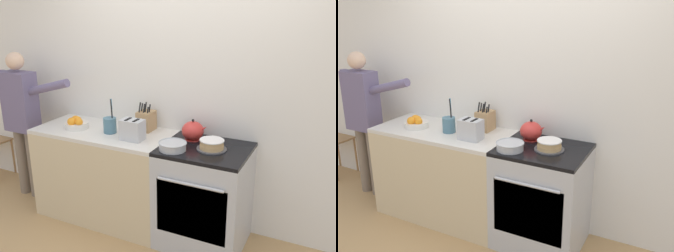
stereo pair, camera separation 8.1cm
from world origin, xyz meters
TOP-DOWN VIEW (x-y plane):
  - ground_plane at (0.00, 0.00)m, footprint 16.00×16.00m
  - wall_back at (0.00, 0.63)m, footprint 8.00×0.04m
  - counter_cabinet at (-0.69, 0.31)m, footprint 1.31×0.61m
  - stove_range at (0.33, 0.30)m, footprint 0.72×0.65m
  - layer_cake at (0.39, 0.29)m, footprint 0.25×0.25m
  - tea_kettle at (0.16, 0.44)m, footprint 0.24×0.19m
  - mixing_bowl at (0.10, 0.15)m, footprint 0.23×0.23m
  - knife_block at (-0.33, 0.49)m, footprint 0.13×0.17m
  - utensil_crock at (-0.59, 0.28)m, footprint 0.12×0.12m
  - fruit_bowl at (-0.95, 0.25)m, footprint 0.23×0.23m
  - toaster at (-0.31, 0.21)m, footprint 0.21×0.14m
  - person_baker at (-1.70, 0.30)m, footprint 0.91×0.20m

SIDE VIEW (x-z plane):
  - ground_plane at x=0.00m, z-range 0.00..0.00m
  - counter_cabinet at x=-0.69m, z-range 0.00..0.89m
  - stove_range at x=0.33m, z-range 0.00..0.89m
  - mixing_bowl at x=0.10m, z-range 0.89..0.96m
  - person_baker at x=-1.70m, z-range 0.15..1.71m
  - layer_cake at x=0.39m, z-range 0.89..0.97m
  - fruit_bowl at x=-0.95m, z-range 0.88..1.00m
  - utensil_crock at x=-0.59m, z-range 0.80..1.13m
  - tea_kettle at x=0.16m, z-range 0.88..1.07m
  - toaster at x=-0.31m, z-range 0.89..1.07m
  - knife_block at x=-0.33m, z-range 0.85..1.12m
  - wall_back at x=0.00m, z-range 0.00..2.60m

